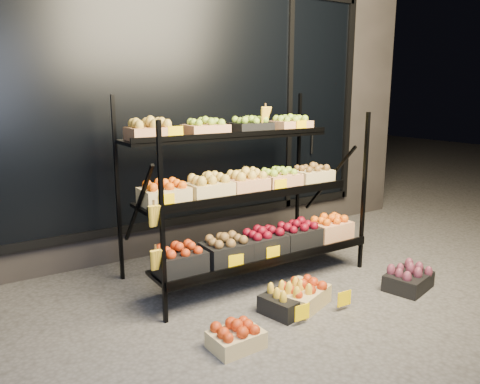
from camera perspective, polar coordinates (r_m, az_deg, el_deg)
ground at (r=4.01m, az=5.95°, el=-12.80°), size 24.00×24.00×0.00m
building at (r=5.87m, az=-9.96°, el=12.68°), size 6.00×2.08×3.50m
display_rack at (r=4.20m, az=0.88°, el=-0.18°), size 2.18×1.02×1.66m
tag_floor_a at (r=3.59m, az=7.56°, el=-14.90°), size 0.13×0.01×0.12m
tag_floor_b at (r=3.86m, az=12.57°, el=-13.10°), size 0.13×0.01×0.12m
floor_crate_left at (r=3.28m, az=-0.48°, el=-17.15°), size 0.35×0.27×0.18m
floor_crate_midleft at (r=3.78m, az=6.02°, el=-12.80°), size 0.48×0.39×0.21m
floor_crate_midright at (r=3.86m, az=7.55°, el=-12.22°), size 0.51×0.45×0.21m
floor_crate_right at (r=4.38m, az=19.85°, el=-9.87°), size 0.48×0.40×0.21m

